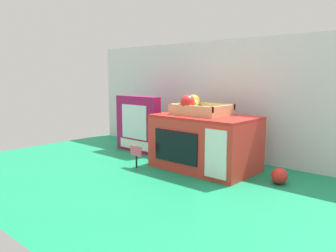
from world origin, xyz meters
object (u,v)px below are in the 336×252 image
object	(u,v)px
loose_toy_apple	(279,176)
cookie_set_box	(138,124)
toy_microwave	(205,142)
price_sign	(136,153)
food_groups_crate	(196,107)

from	to	relation	value
loose_toy_apple	cookie_set_box	bearing A→B (deg)	178.61
toy_microwave	loose_toy_apple	distance (m)	0.35
price_sign	toy_microwave	bearing A→B (deg)	40.14
price_sign	loose_toy_apple	size ratio (longest dim) A/B	1.61
toy_microwave	cookie_set_box	world-z (taller)	cookie_set_box
loose_toy_apple	toy_microwave	bearing A→B (deg)	-177.64
cookie_set_box	price_sign	xyz separation A→B (m)	(0.23, -0.23, -0.08)
loose_toy_apple	price_sign	bearing A→B (deg)	-159.87
cookie_set_box	loose_toy_apple	world-z (taller)	cookie_set_box
food_groups_crate	price_sign	distance (m)	0.34
food_groups_crate	cookie_set_box	size ratio (longest dim) A/B	0.79
price_sign	loose_toy_apple	bearing A→B (deg)	20.13
toy_microwave	food_groups_crate	xyz separation A→B (m)	(-0.06, 0.02, 0.15)
toy_microwave	cookie_set_box	bearing A→B (deg)	175.87
cookie_set_box	toy_microwave	bearing A→B (deg)	-4.13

